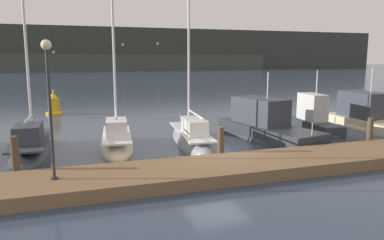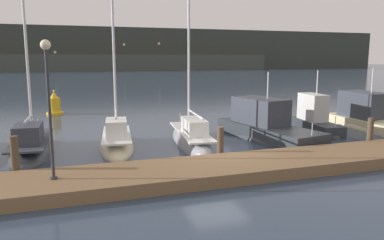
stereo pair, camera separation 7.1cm
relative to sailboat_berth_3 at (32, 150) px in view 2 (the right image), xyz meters
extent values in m
plane|color=#2D3D51|center=(7.64, -3.52, -0.17)|extent=(400.00, 400.00, 0.00)
cube|color=brown|center=(7.64, -5.63, 0.05)|extent=(38.50, 2.80, 0.45)
cylinder|color=#4C3D2D|center=(-0.20, -3.98, 0.65)|extent=(0.28, 0.28, 1.63)
cylinder|color=#4C3D2D|center=(7.64, -3.98, 0.58)|extent=(0.28, 0.28, 1.50)
cylinder|color=#4C3D2D|center=(15.47, -3.98, 0.57)|extent=(0.28, 0.28, 1.48)
ellipsoid|color=#2D3338|center=(0.00, 0.07, -0.17)|extent=(2.03, 6.13, 1.23)
cube|color=#333842|center=(0.00, 0.07, 0.47)|extent=(1.70, 5.15, 0.08)
cube|color=#333842|center=(-0.03, -0.65, 0.91)|extent=(1.15, 1.98, 0.79)
cylinder|color=silver|center=(0.02, 0.56, 4.27)|extent=(0.12, 0.12, 7.59)
cylinder|color=silver|center=(-0.02, -0.56, 1.53)|extent=(0.18, 2.23, 0.09)
cylinder|color=silver|center=(0.11, 2.86, 0.72)|extent=(0.04, 0.04, 0.50)
ellipsoid|color=beige|center=(3.83, -0.08, -0.17)|extent=(2.20, 5.49, 1.24)
cube|color=silver|center=(3.83, -0.08, 0.49)|extent=(1.85, 4.61, 0.08)
cube|color=silver|center=(3.76, -0.72, 0.93)|extent=(1.14, 1.81, 0.80)
cylinder|color=silver|center=(3.89, 0.34, 3.82)|extent=(0.12, 0.12, 6.65)
cylinder|color=silver|center=(3.73, -0.96, 1.63)|extent=(0.41, 2.62, 0.09)
cylinder|color=silver|center=(4.13, 2.35, 0.74)|extent=(0.04, 0.04, 0.50)
ellipsoid|color=gray|center=(7.55, -0.33, -0.17)|extent=(2.26, 6.73, 1.68)
cube|color=silver|center=(7.55, -0.33, 0.46)|extent=(1.90, 5.65, 0.08)
cube|color=silver|center=(7.46, -1.12, 0.87)|extent=(1.15, 2.20, 0.74)
cylinder|color=silver|center=(7.61, 0.19, 3.96)|extent=(0.12, 0.12, 7.01)
cylinder|color=silver|center=(7.44, -1.35, 1.50)|extent=(0.43, 3.10, 0.09)
cylinder|color=silver|center=(7.88, 2.69, 0.71)|extent=(0.04, 0.04, 0.50)
ellipsoid|color=#2D3338|center=(11.78, -0.71, -0.17)|extent=(3.72, 7.55, 1.20)
cube|color=#2D3338|center=(11.78, -0.71, 0.21)|extent=(3.39, 6.80, 0.77)
cube|color=#333842|center=(11.65, -0.01, 1.30)|extent=(2.20, 3.43, 1.40)
cube|color=black|center=(11.37, 1.41, 1.51)|extent=(1.46, 0.54, 0.63)
cylinder|color=silver|center=(11.76, -0.57, 2.71)|extent=(0.07, 0.07, 1.43)
cylinder|color=silver|center=(12.36, -3.70, 0.90)|extent=(0.04, 0.04, 0.60)
ellipsoid|color=#2D3338|center=(15.57, 0.31, -0.17)|extent=(2.04, 4.92, 1.00)
cube|color=#2D3338|center=(15.57, 0.31, 0.14)|extent=(1.86, 4.43, 0.62)
cube|color=silver|center=(15.63, 0.78, 1.24)|extent=(1.23, 2.21, 1.58)
cube|color=black|center=(15.76, 1.73, 1.48)|extent=(0.88, 0.41, 0.70)
cylinder|color=silver|center=(15.58, 0.40, 2.74)|extent=(0.07, 0.07, 1.41)
cylinder|color=silver|center=(15.30, -1.68, 0.75)|extent=(0.04, 0.04, 0.60)
ellipsoid|color=beige|center=(19.40, 0.04, -0.17)|extent=(2.76, 7.14, 1.39)
cube|color=beige|center=(19.40, 0.04, 0.13)|extent=(2.53, 6.43, 0.59)
cube|color=#333842|center=(19.43, 0.74, 1.23)|extent=(1.80, 3.17, 1.62)
cube|color=black|center=(19.50, 2.15, 1.48)|extent=(1.47, 0.37, 0.72)
cylinder|color=silver|center=(19.41, 0.18, 2.81)|extent=(0.07, 0.07, 1.53)
cylinder|color=silver|center=(22.93, 3.41, 0.65)|extent=(0.04, 0.04, 0.50)
cylinder|color=gold|center=(0.67, 12.67, -0.09)|extent=(1.28, 1.28, 0.16)
cylinder|color=gold|center=(0.67, 12.67, 0.54)|extent=(0.85, 0.85, 1.11)
cone|color=gold|center=(0.67, 12.67, 1.35)|extent=(0.60, 0.60, 0.50)
sphere|color=#F9EAB7|center=(0.67, 12.67, 1.65)|extent=(0.16, 0.16, 0.16)
cylinder|color=#2D2D33|center=(1.12, -5.59, 0.31)|extent=(0.24, 0.24, 0.06)
cylinder|color=#2D2D33|center=(1.12, -5.59, 2.38)|extent=(0.10, 0.10, 4.07)
sphere|color=#F9EAB7|center=(1.12, -5.59, 4.55)|extent=(0.32, 0.32, 0.32)
cube|color=#333833|center=(7.64, 122.90, 7.29)|extent=(240.00, 16.00, 14.93)
cube|color=#3F463F|center=(0.33, 112.90, 2.56)|extent=(144.00, 10.00, 5.46)
cube|color=#F4DB8C|center=(13.28, 114.85, 4.83)|extent=(0.80, 0.10, 0.80)
cube|color=#F4DB8C|center=(-8.66, 114.85, 2.63)|extent=(0.80, 0.10, 0.80)
cube|color=#F4DB8C|center=(21.11, 114.85, 8.78)|extent=(0.80, 0.10, 0.80)
cube|color=#F4DB8C|center=(46.59, 114.85, 4.16)|extent=(0.80, 0.10, 0.80)
cube|color=#F4DB8C|center=(-1.59, 114.85, 6.04)|extent=(0.80, 0.10, 0.80)
cube|color=#F4DB8C|center=(-18.29, 114.85, 2.19)|extent=(0.80, 0.10, 0.80)
cube|color=#F4DB8C|center=(33.52, 114.85, 9.25)|extent=(0.80, 0.10, 0.80)
camera|label=1|loc=(1.62, -18.05, 4.15)|focal=35.00mm
camera|label=2|loc=(1.69, -18.07, 4.15)|focal=35.00mm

